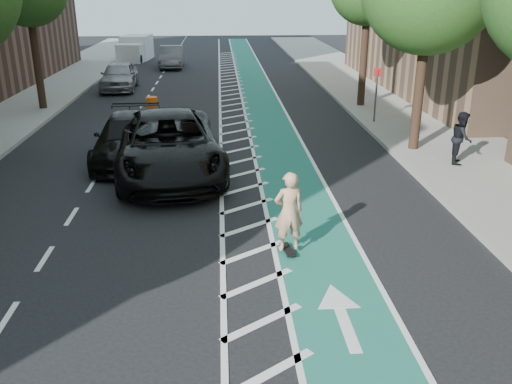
{
  "coord_description": "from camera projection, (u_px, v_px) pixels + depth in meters",
  "views": [
    {
      "loc": [
        0.84,
        -11.14,
        5.72
      ],
      "look_at": [
        1.64,
        1.03,
        1.1
      ],
      "focal_mm": 38.0,
      "sensor_mm": 36.0,
      "label": 1
    }
  ],
  "objects": [
    {
      "name": "suv_far",
      "position": [
        129.0,
        138.0,
        18.95
      ],
      "size": [
        2.31,
        5.39,
        1.55
      ],
      "primitive_type": "imported",
      "rotation": [
        0.0,
        0.0,
        0.03
      ],
      "color": "black",
      "rests_on": "ground"
    },
    {
      "name": "buffer_strip",
      "position": [
        238.0,
        139.0,
        21.79
      ],
      "size": [
        1.4,
        90.0,
        0.01
      ],
      "primitive_type": "cube",
      "color": "silver",
      "rests_on": "ground"
    },
    {
      "name": "curb_left",
      "position": [
        20.0,
        141.0,
        21.24
      ],
      "size": [
        0.12,
        90.0,
        0.16
      ],
      "primitive_type": "cube",
      "color": "gray",
      "rests_on": "ground"
    },
    {
      "name": "suv_near",
      "position": [
        169.0,
        144.0,
        17.44
      ],
      "size": [
        4.13,
        7.4,
        1.95
      ],
      "primitive_type": "imported",
      "rotation": [
        0.0,
        0.0,
        0.13
      ],
      "color": "black",
      "rests_on": "ground"
    },
    {
      "name": "sidewalk_right",
      "position": [
        432.0,
        134.0,
        22.26
      ],
      "size": [
        5.0,
        90.0,
        0.15
      ],
      "primitive_type": "cube",
      "color": "gray",
      "rests_on": "ground"
    },
    {
      "name": "curb_right",
      "position": [
        374.0,
        135.0,
        22.11
      ],
      "size": [
        0.12,
        90.0,
        0.16
      ],
      "primitive_type": "cube",
      "color": "gray",
      "rests_on": "ground"
    },
    {
      "name": "pedestrian",
      "position": [
        462.0,
        138.0,
        18.02
      ],
      "size": [
        0.94,
        1.04,
        1.75
      ],
      "primitive_type": "imported",
      "rotation": [
        0.0,
        0.0,
        1.18
      ],
      "color": "black",
      "rests_on": "sidewalk_right"
    },
    {
      "name": "sign_post",
      "position": [
        376.0,
        94.0,
        23.56
      ],
      "size": [
        0.35,
        0.08,
        2.47
      ],
      "color": "#4C4C4C",
      "rests_on": "ground"
    },
    {
      "name": "car_silver",
      "position": [
        119.0,
        76.0,
        32.03
      ],
      "size": [
        2.13,
        4.88,
        1.64
      ],
      "primitive_type": "imported",
      "rotation": [
        0.0,
        0.0,
        0.04
      ],
      "color": "gray",
      "rests_on": "ground"
    },
    {
      "name": "barrel_c",
      "position": [
        152.0,
        107.0,
        25.6
      ],
      "size": [
        0.65,
        0.65,
        0.89
      ],
      "color": "#F75A0D",
      "rests_on": "ground"
    },
    {
      "name": "ground",
      "position": [
        188.0,
        254.0,
        12.37
      ],
      "size": [
        120.0,
        120.0,
        0.0
      ],
      "primitive_type": "plane",
      "color": "black",
      "rests_on": "ground"
    },
    {
      "name": "skateboarder",
      "position": [
        289.0,
        212.0,
        12.09
      ],
      "size": [
        0.75,
        0.56,
        1.86
      ],
      "primitive_type": "imported",
      "rotation": [
        0.0,
        0.0,
        3.32
      ],
      "color": "tan",
      "rests_on": "skateboard"
    },
    {
      "name": "box_truck",
      "position": [
        135.0,
        49.0,
        45.02
      ],
      "size": [
        2.56,
        4.88,
        1.95
      ],
      "rotation": [
        0.0,
        0.0,
        -0.11
      ],
      "color": "white",
      "rests_on": "ground"
    },
    {
      "name": "car_grey",
      "position": [
        171.0,
        57.0,
        40.9
      ],
      "size": [
        1.82,
        4.84,
        1.58
      ],
      "primitive_type": "imported",
      "rotation": [
        0.0,
        0.0,
        0.03
      ],
      "color": "#5A5B60",
      "rests_on": "ground"
    },
    {
      "name": "bike_lane",
      "position": [
        275.0,
        138.0,
        21.88
      ],
      "size": [
        2.0,
        90.0,
        0.01
      ],
      "primitive_type": "cube",
      "color": "#1B6154",
      "rests_on": "ground"
    },
    {
      "name": "barrel_b",
      "position": [
        150.0,
        134.0,
        20.98
      ],
      "size": [
        0.6,
        0.6,
        0.82
      ],
      "color": "#FD560D",
      "rests_on": "ground"
    },
    {
      "name": "barrel_a",
      "position": [
        128.0,
        163.0,
        17.44
      ],
      "size": [
        0.63,
        0.63,
        0.86
      ],
      "color": "#FF630D",
      "rests_on": "ground"
    },
    {
      "name": "skateboard",
      "position": [
        288.0,
        250.0,
        12.43
      ],
      "size": [
        0.32,
        0.74,
        0.1
      ],
      "rotation": [
        0.0,
        0.0,
        0.17
      ],
      "color": "black",
      "rests_on": "ground"
    }
  ]
}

